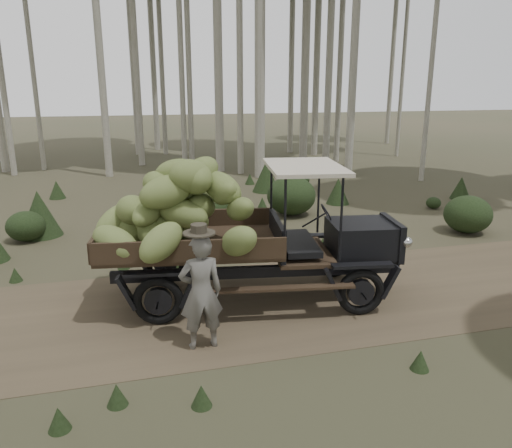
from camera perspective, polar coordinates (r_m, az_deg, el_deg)
The scene contains 5 objects.
ground at distance 9.11m, azimuth -8.49°, elevation -9.86°, with size 120.00×120.00×0.00m, color #473D2B.
dirt_track at distance 9.11m, azimuth -8.49°, elevation -9.83°, with size 70.00×4.00×0.01m, color brown.
banana_truck at distance 8.94m, azimuth -5.74°, elevation 0.80°, with size 5.84×3.30×2.76m.
farmer at distance 7.56m, azimuth -6.32°, elevation -7.59°, with size 0.68×0.51×1.96m.
undergrowth at distance 8.62m, azimuth -11.16°, elevation -7.51°, with size 22.35×20.98×1.30m.
Camera 1 is at (-0.79, -8.20, 3.90)m, focal length 35.00 mm.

